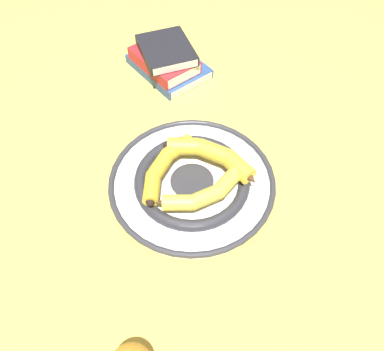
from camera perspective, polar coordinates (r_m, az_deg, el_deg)
ground_plane at (r=0.79m, az=-0.85°, el=-2.10°), size 2.80×2.80×0.00m
decorative_bowl at (r=0.79m, az=0.00°, el=-0.92°), size 0.35×0.35×0.03m
banana_a at (r=0.73m, az=1.63°, el=-2.94°), size 0.15×0.14×0.03m
banana_b at (r=0.78m, az=3.24°, el=3.07°), size 0.07×0.22×0.04m
banana_c at (r=0.77m, az=-4.17°, el=1.58°), size 0.20×0.06×0.03m
book_stack at (r=1.04m, az=-3.86°, el=17.07°), size 0.23×0.25×0.08m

